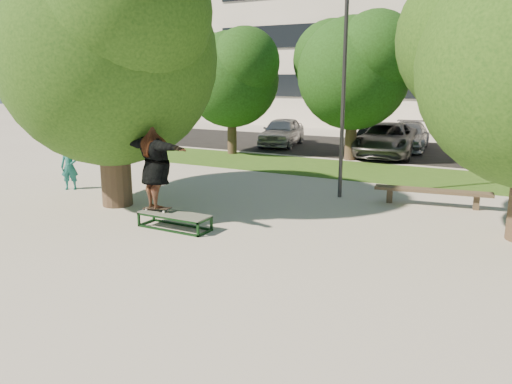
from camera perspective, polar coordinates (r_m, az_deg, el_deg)
The scene contains 17 objects.
ground at distance 11.45m, azimuth -3.71°, elevation -5.09°, with size 120.00×120.00×0.00m, color #A6A199.
grass_strip at distance 19.61m, azimuth 13.91°, elevation 2.17°, with size 30.00×4.00×0.02m, color #2A4E16.
asphalt_strip at distance 26.08m, azimuth 15.54°, elevation 4.65°, with size 40.00×8.00×0.01m, color black.
tree_left at distance 14.48m, azimuth -16.58°, elevation 15.91°, with size 6.96×5.95×7.12m.
bg_tree_left at distance 23.76m, azimuth -2.89°, elevation 13.36°, with size 5.28×4.51×5.77m.
bg_tree_mid at distance 22.36m, azimuth 10.98°, elevation 13.91°, with size 5.76×4.92×6.24m.
bg_tree_right at distance 20.79m, azimuth 25.35°, elevation 11.58°, with size 5.04×4.31×5.43m.
lamppost at distance 14.99m, azimuth 9.98°, elevation 11.25°, with size 0.25×0.15×6.11m.
office_building at distance 42.13m, azimuth 18.83°, elevation 18.33°, with size 30.00×14.12×16.00m.
grind_box at distance 12.11m, azimuth -9.29°, elevation -3.29°, with size 1.80×0.60×0.38m.
skater_rig at distance 12.16m, azimuth -11.45°, elevation 2.70°, with size 2.50×1.16×2.04m.
bystander at distance 17.14m, azimuth -20.54°, elevation 2.72°, with size 0.54×0.36×1.49m, color #185E5B.
bench at distance 14.85m, azimuth 19.50°, elevation -0.01°, with size 3.18×0.87×0.48m.
car_silver_a at distance 26.78m, azimuth 2.98°, elevation 6.90°, with size 1.76×4.37×1.49m, color #B4B5B9.
car_dark at distance 24.57m, azimuth 13.61°, elevation 5.86°, with size 1.43×4.10×1.35m, color black.
car_grey at distance 24.02m, azimuth 14.72°, elevation 5.83°, with size 2.51×5.43×1.51m, color #5E5E63.
car_silver_b at distance 26.38m, azimuth 16.95°, elevation 6.14°, with size 1.92×4.71×1.37m, color #A7A7AC.
Camera 1 is at (5.88, -9.17, 3.53)m, focal length 35.00 mm.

